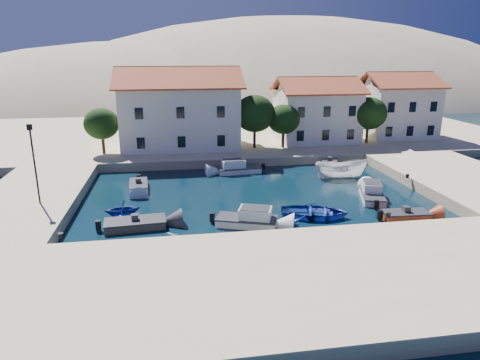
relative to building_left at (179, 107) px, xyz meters
The scene contains 22 objects.
ground 29.24m from the building_left, 77.91° to the right, with size 400.00×400.00×0.00m, color black.
quay_south 34.95m from the building_left, 79.99° to the right, with size 52.00×12.00×1.00m, color #C4B186.
quay_east 32.49m from the building_left, 34.19° to the right, with size 11.00×20.00×1.00m, color #C4B186.
quay_west 22.86m from the building_left, 125.84° to the right, with size 8.00×20.00×1.00m, color #C4B186.
quay_north 13.91m from the building_left, 51.34° to the left, with size 80.00×36.00×1.00m, color #C4B186.
hills 103.51m from the building_left, 74.43° to the left, with size 254.00×176.00×99.00m.
building_left is the anchor object (origin of this frame).
building_mid 18.04m from the building_left, ahead, with size 10.50×8.40×8.30m.
building_right 30.07m from the building_left, ahead, with size 9.45×8.40×8.80m.
trees 10.87m from the building_left, 13.60° to the right, with size 37.30×5.30×6.45m.
lamppost 23.10m from the building_left, 119.90° to the right, with size 0.35×0.25×6.22m.
bollards 26.13m from the building_left, 69.97° to the right, with size 29.36×9.56×0.30m.
motorboat_grey_sw 24.80m from the building_left, 99.46° to the right, with size 4.54×2.28×1.25m.
cabin_cruiser_south 25.59m from the building_left, 80.39° to the right, with size 4.86×3.31×1.60m.
rowboat_south 26.38m from the building_left, 67.79° to the right, with size 3.74×5.23×1.08m, color navy.
motorboat_red_se 30.76m from the building_left, 57.02° to the right, with size 3.62×1.76×1.25m.
cabin_cruiser_east 26.62m from the building_left, 52.18° to the right, with size 3.02×4.72×1.60m.
boat_east 21.86m from the building_left, 41.31° to the right, with size 2.03×5.39×2.08m, color white.
motorboat_white_ne 19.55m from the building_left, 28.74° to the right, with size 2.85×4.00×1.25m.
rowboat_west 22.56m from the building_left, 103.70° to the right, with size 2.32×2.69×1.42m, color navy.
motorboat_white_west 16.01m from the building_left, 106.90° to the right, with size 1.90×3.83×1.25m.
cabin_cruiser_north 12.92m from the building_left, 59.96° to the right, with size 4.77×2.34×1.60m.
Camera 1 is at (-6.96, -25.68, 12.31)m, focal length 32.00 mm.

